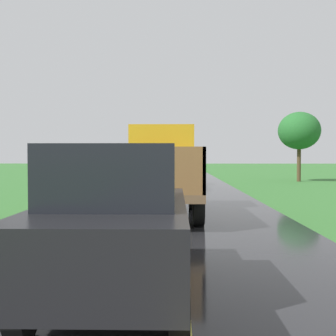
% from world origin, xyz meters
% --- Properties ---
extents(banana_truck_near, '(2.38, 5.82, 2.80)m').
position_xyz_m(banana_truck_near, '(-0.56, 12.80, 1.48)').
color(banana_truck_near, '#2D2D30').
rests_on(banana_truck_near, road_surface).
extents(banana_truck_far, '(2.38, 5.81, 2.80)m').
position_xyz_m(banana_truck_far, '(-1.06, 23.39, 1.47)').
color(banana_truck_far, '#2D2D30').
rests_on(banana_truck_far, road_surface).
extents(roadside_tree_near_left, '(3.03, 3.03, 5.06)m').
position_xyz_m(roadside_tree_near_left, '(8.87, 30.21, 3.68)').
color(roadside_tree_near_left, '#4C3823').
rests_on(roadside_tree_near_left, ground).
extents(following_car, '(1.74, 4.10, 1.92)m').
position_xyz_m(following_car, '(-0.83, 4.83, 1.07)').
color(following_car, black).
rests_on(following_car, road_surface).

